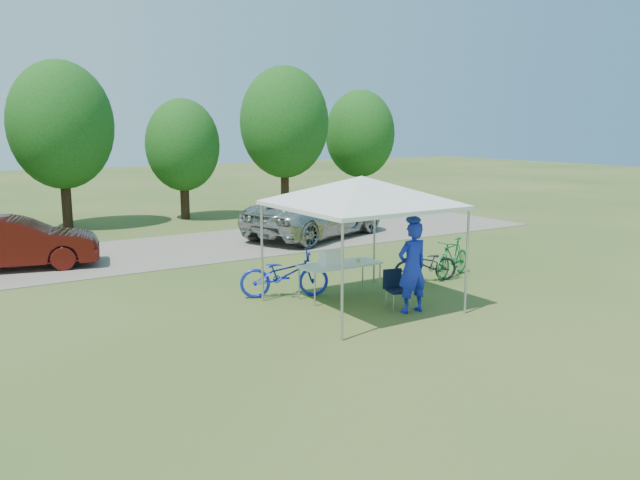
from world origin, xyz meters
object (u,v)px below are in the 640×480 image
object	(u,v)px
folding_table	(340,266)
bike_blue	(284,274)
cyclist	(412,267)
sedan	(15,243)
minivan	(317,214)
cooler	(331,258)
bike_dark	(426,264)
bike_green	(453,258)
folding_chair	(395,286)

from	to	relation	value
folding_table	bike_blue	size ratio (longest dim) A/B	0.93
folding_table	cyclist	world-z (taller)	cyclist
sedan	minivan	bearing A→B (deg)	-77.04
bike_blue	minivan	world-z (taller)	minivan
cyclist	cooler	bearing A→B (deg)	-62.22
bike_dark	minivan	world-z (taller)	minivan
bike_green	minivan	world-z (taller)	minivan
folding_table	bike_blue	bearing A→B (deg)	147.19
cyclist	bike_blue	xyz separation A→B (m)	(-1.59, 2.39, -0.41)
cyclist	minivan	distance (m)	9.04
folding_table	cooler	xyz separation A→B (m)	(-0.25, 0.00, 0.21)
cyclist	bike_green	distance (m)	3.40
folding_chair	cooler	xyz separation A→B (m)	(-0.73, 1.33, 0.44)
bike_blue	bike_dark	xyz separation A→B (m)	(3.52, -0.68, -0.07)
folding_chair	cooler	bearing A→B (deg)	132.93
cooler	folding_chair	bearing A→B (deg)	-61.30
folding_chair	bike_dark	world-z (taller)	bike_dark
folding_table	cyclist	distance (m)	1.83
folding_table	minivan	size ratio (longest dim) A/B	0.33
cyclist	bike_dark	size ratio (longest dim) A/B	1.11
bike_green	bike_dark	xyz separation A→B (m)	(-0.94, -0.06, -0.04)
bike_blue	folding_chair	bearing A→B (deg)	-119.71
minivan	bike_green	bearing A→B (deg)	157.39
bike_blue	sedan	world-z (taller)	sedan
folding_table	bike_dark	bearing A→B (deg)	-0.46
bike_dark	sedan	bearing A→B (deg)	-116.19
bike_green	sedan	xyz separation A→B (m)	(-9.09, 6.79, 0.22)
cooler	bike_blue	size ratio (longest dim) A/B	0.23
folding_chair	cooler	distance (m)	1.57
cooler	sedan	size ratio (longest dim) A/B	0.11
cooler	sedan	world-z (taller)	sedan
cooler	sedan	xyz separation A→B (m)	(-5.41, 6.83, -0.20)
bike_blue	sedan	bearing A→B (deg)	60.05
cyclist	bike_blue	size ratio (longest dim) A/B	0.95
bike_dark	bike_blue	bearing A→B (deg)	-87.12
folding_table	cooler	size ratio (longest dim) A/B	4.05
folding_chair	bike_dark	xyz separation A→B (m)	(2.01, 1.31, -0.03)
cooler	minivan	distance (m)	7.82
cooler	bike_dark	world-z (taller)	cooler
folding_table	bike_green	distance (m)	3.44
folding_chair	bike_green	world-z (taller)	bike_green
bike_green	sedan	size ratio (longest dim) A/B	0.39
bike_dark	cyclist	bearing A→B (deg)	-34.57
folding_table	cyclist	size ratio (longest dim) A/B	0.98
cyclist	bike_green	xyz separation A→B (m)	(2.87, 1.76, -0.44)
cyclist	bike_blue	distance (m)	2.90
bike_blue	bike_green	bearing A→B (deg)	-74.82
folding_chair	bike_green	size ratio (longest dim) A/B	0.50
minivan	sedan	xyz separation A→B (m)	(-9.33, 0.07, -0.08)
folding_table	sedan	bearing A→B (deg)	129.62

